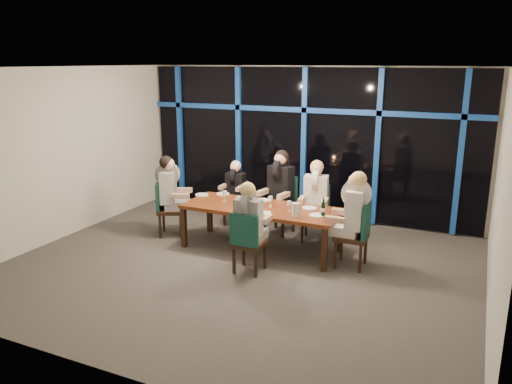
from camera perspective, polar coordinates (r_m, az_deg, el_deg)
room at (r=7.28m, az=-1.98°, el=6.34°), size 7.04×7.00×3.02m
window_wall at (r=10.03m, az=5.65°, el=5.86°), size 6.86×0.43×2.94m
dining_table at (r=8.28m, az=0.58°, el=-2.14°), size 2.60×1.00×0.75m
chair_far_left at (r=9.68m, az=-2.23°, el=-0.90°), size 0.42×0.42×0.86m
chair_far_mid at (r=9.20m, az=2.99°, el=-1.04°), size 0.56×0.56×1.05m
chair_far_right at (r=8.88m, az=6.85°, el=-1.99°), size 0.52×0.52×0.98m
chair_end_left at (r=9.16m, az=-10.21°, el=-1.51°), size 0.62×0.62×1.00m
chair_end_right at (r=7.75m, az=11.55°, el=-4.47°), size 0.49×0.49×1.03m
chair_near_mid at (r=7.40m, az=-1.01°, el=-5.46°), size 0.45×0.45×0.95m
diner_far_left at (r=9.53m, az=-2.42°, el=0.97°), size 0.44×0.54×0.83m
diner_far_mid at (r=9.02m, az=2.73°, el=1.38°), size 0.57×0.69×1.03m
diner_far_right at (r=8.70m, az=6.84°, el=0.31°), size 0.52×0.64×0.95m
diner_end_left at (r=9.05m, az=-9.79°, el=0.90°), size 0.69×0.63×0.98m
diner_end_right at (r=7.65m, az=11.06°, el=-1.51°), size 0.64×0.52×1.00m
diner_near_mid at (r=7.35m, az=-0.77°, el=-2.49°), size 0.48×0.60×0.93m
plate_far_left at (r=9.05m, az=-3.82°, el=-0.21°), size 0.24×0.24×0.01m
plate_far_mid at (r=8.63m, az=0.75°, el=-0.93°), size 0.24×0.24×0.01m
plate_far_right at (r=8.21m, az=6.15°, el=-1.83°), size 0.24×0.24×0.01m
plate_end_left at (r=9.02m, az=-6.20°, el=-0.31°), size 0.24×0.24×0.01m
plate_end_right at (r=7.84m, az=6.95°, el=-2.66°), size 0.24×0.24×0.01m
plate_near_mid at (r=7.89m, az=0.89°, el=-2.44°), size 0.24×0.24×0.01m
wine_bottle at (r=7.79m, az=7.68°, el=-1.97°), size 0.07×0.07×0.30m
water_pitcher at (r=7.75m, az=4.55°, el=-2.03°), size 0.13×0.12×0.22m
tea_light at (r=8.06m, az=-0.43°, el=-2.01°), size 0.05×0.05×0.03m
wine_glass_a at (r=8.27m, az=-1.94°, el=-0.80°), size 0.06×0.06×0.17m
wine_glass_b at (r=8.23m, az=1.67°, el=-0.82°), size 0.07×0.07×0.18m
wine_glass_c at (r=8.00m, az=3.82°, el=-1.36°), size 0.07×0.07×0.17m
wine_glass_d at (r=8.56m, az=-3.60°, el=-0.19°), size 0.07×0.07×0.19m
wine_glass_e at (r=8.10m, az=7.65°, el=-1.18°), size 0.07×0.07×0.19m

